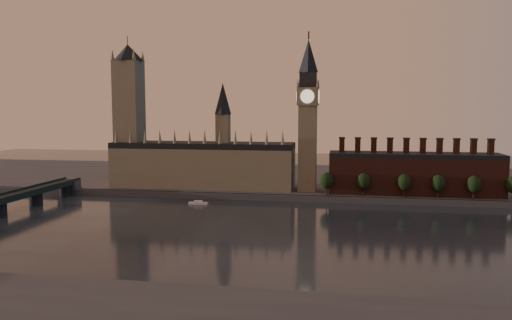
{
  "coord_description": "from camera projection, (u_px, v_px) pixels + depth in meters",
  "views": [
    {
      "loc": [
        31.84,
        -228.66,
        59.58
      ],
      "look_at": [
        -16.2,
        55.0,
        30.22
      ],
      "focal_mm": 35.0,
      "sensor_mm": 36.0,
      "label": 1
    }
  ],
  "objects": [
    {
      "name": "ground",
      "position": [
        270.0,
        236.0,
        235.62
      ],
      "size": [
        900.0,
        900.0,
        0.0
      ],
      "primitive_type": "plane",
      "color": "black",
      "rests_on": "ground"
    },
    {
      "name": "north_bank",
      "position": [
        300.0,
        179.0,
        410.06
      ],
      "size": [
        900.0,
        182.0,
        4.0
      ],
      "color": "#4A4B50",
      "rests_on": "ground"
    },
    {
      "name": "palace_of_westminster",
      "position": [
        204.0,
        162.0,
        356.84
      ],
      "size": [
        130.0,
        30.3,
        74.0
      ],
      "color": "#797156",
      "rests_on": "north_bank"
    },
    {
      "name": "victoria_tower",
      "position": [
        129.0,
        110.0,
        362.36
      ],
      "size": [
        24.0,
        24.0,
        108.0
      ],
      "color": "#797156",
      "rests_on": "north_bank"
    },
    {
      "name": "big_ben",
      "position": [
        308.0,
        113.0,
        336.09
      ],
      "size": [
        15.0,
        15.0,
        107.0
      ],
      "color": "#797156",
      "rests_on": "north_bank"
    },
    {
      "name": "chimney_block",
      "position": [
        414.0,
        173.0,
        328.42
      ],
      "size": [
        110.0,
        25.0,
        37.0
      ],
      "color": "#4D241D",
      "rests_on": "north_bank"
    },
    {
      "name": "embankment_tree_0",
      "position": [
        327.0,
        181.0,
        322.99
      ],
      "size": [
        8.6,
        8.6,
        14.88
      ],
      "color": "black",
      "rests_on": "north_bank"
    },
    {
      "name": "embankment_tree_1",
      "position": [
        364.0,
        181.0,
        319.78
      ],
      "size": [
        8.6,
        8.6,
        14.88
      ],
      "color": "black",
      "rests_on": "north_bank"
    },
    {
      "name": "embankment_tree_2",
      "position": [
        404.0,
        182.0,
        315.13
      ],
      "size": [
        8.6,
        8.6,
        14.88
      ],
      "color": "black",
      "rests_on": "north_bank"
    },
    {
      "name": "embankment_tree_3",
      "position": [
        438.0,
        183.0,
        311.78
      ],
      "size": [
        8.6,
        8.6,
        14.88
      ],
      "color": "black",
      "rests_on": "north_bank"
    },
    {
      "name": "embankment_tree_4",
      "position": [
        474.0,
        184.0,
        307.32
      ],
      "size": [
        8.6,
        8.6,
        14.88
      ],
      "color": "black",
      "rests_on": "north_bank"
    },
    {
      "name": "river_boat",
      "position": [
        198.0,
        203.0,
        313.03
      ],
      "size": [
        12.23,
        4.13,
        2.41
      ],
      "rotation": [
        0.0,
        0.0,
        0.06
      ],
      "color": "white",
      "rests_on": "ground"
    }
  ]
}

